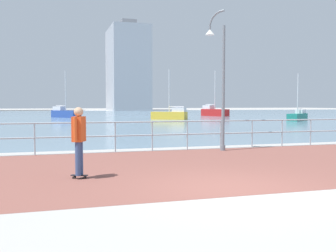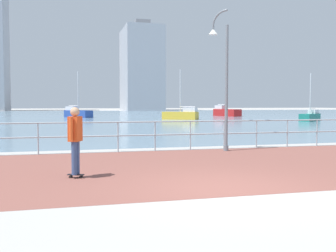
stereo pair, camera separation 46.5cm
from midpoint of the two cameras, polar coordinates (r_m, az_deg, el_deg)
The scene contains 11 objects.
ground at distance 47.53m, azimuth -10.29°, elevation 1.09°, with size 220.00×220.00×0.00m, color #ADAAA5.
brick_paving at distance 11.08m, azimuth 3.43°, elevation -5.95°, with size 28.00×7.42×0.01m, color brown.
harbor_water at distance 59.24m, azimuth -11.09°, elevation 1.50°, with size 180.00×88.00×0.00m, color #6B899E.
waterfront_railing at distance 14.55m, azimuth -1.02°, elevation -0.64°, with size 25.25×0.06×1.14m.
lamppost at distance 14.87m, azimuth 8.94°, elevation 7.73°, with size 0.69×0.63×5.32m.
skateboarder at distance 9.43m, azimuth -12.17°, elevation -1.40°, with size 0.41×0.54×1.70m.
sailboat_red at distance 52.20m, azimuth -12.97°, elevation 1.88°, with size 3.72×4.20×6.05m.
sailboat_blue at distance 56.98m, azimuth 8.83°, elevation 2.09°, with size 2.76×4.93×6.62m.
sailboat_ivory at distance 42.99m, azimuth 20.56°, elevation 1.34°, with size 3.48×3.01×4.97m.
sailboat_teal at distance 44.33m, azimuth 2.29°, elevation 1.69°, with size 4.00×3.50×5.73m.
tower_concrete at distance 110.54m, azimuth -3.84°, elevation 8.39°, with size 10.23×16.54×24.91m.
Camera 2 is at (-3.12, -7.44, 1.78)m, focal length 41.29 mm.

